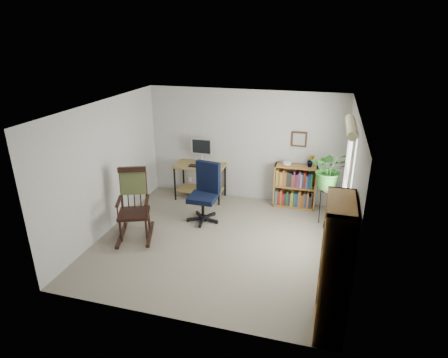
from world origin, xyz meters
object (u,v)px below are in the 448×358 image
(desk, at_px, (200,181))
(rocking_chair, at_px, (133,205))
(low_bookshelf, at_px, (295,186))
(tall_bookshelf, at_px, (334,268))
(office_chair, at_px, (203,193))

(desk, bearing_deg, rocking_chair, -106.86)
(low_bookshelf, relative_size, tall_bookshelf, 0.52)
(office_chair, bearing_deg, rocking_chair, -126.08)
(desk, xyz_separation_m, office_chair, (0.40, -1.02, 0.20))
(office_chair, relative_size, low_bookshelf, 1.28)
(desk, height_order, office_chair, office_chair)
(rocking_chair, xyz_separation_m, low_bookshelf, (2.64, 2.05, -0.19))
(rocking_chair, relative_size, tall_bookshelf, 0.73)
(office_chair, xyz_separation_m, low_bookshelf, (1.66, 1.14, -0.13))
(office_chair, bearing_deg, desk, 122.46)
(desk, bearing_deg, office_chair, -68.64)
(rocking_chair, bearing_deg, tall_bookshelf, -43.23)
(desk, height_order, rocking_chair, rocking_chair)
(desk, relative_size, rocking_chair, 0.84)
(desk, relative_size, low_bookshelf, 1.18)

